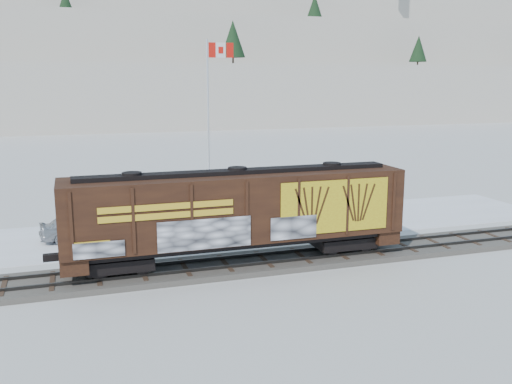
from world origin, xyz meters
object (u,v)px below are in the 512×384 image
object	(u,v)px
hopper_railcar	(238,210)
car_silver	(81,226)
car_white	(227,216)
flagpole	(210,149)
car_dark	(297,212)

from	to	relation	value
hopper_railcar	car_silver	world-z (taller)	hopper_railcar
hopper_railcar	car_white	world-z (taller)	hopper_railcar
hopper_railcar	flagpole	distance (m)	12.99
hopper_railcar	car_white	distance (m)	7.43
hopper_railcar	flagpole	size ratio (longest dim) A/B	1.40
hopper_railcar	flagpole	xyz separation A→B (m)	(1.75, 12.79, 1.46)
car_silver	car_dark	distance (m)	13.32
car_dark	car_silver	bearing A→B (deg)	91.11
flagpole	car_silver	size ratio (longest dim) A/B	2.59
car_silver	car_white	size ratio (longest dim) A/B	0.89
hopper_railcar	car_silver	bearing A→B (deg)	133.23
hopper_railcar	car_silver	distance (m)	10.75
flagpole	car_silver	bearing A→B (deg)	-150.33
car_white	car_dark	world-z (taller)	car_white
flagpole	car_silver	distance (m)	10.92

